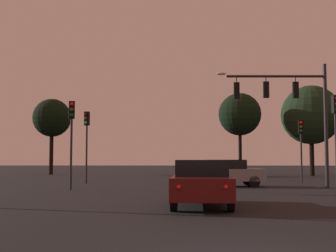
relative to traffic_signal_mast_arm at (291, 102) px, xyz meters
The scene contains 11 objects.
ground_plane 9.57m from the traffic_signal_mast_arm, 128.68° to the left, with size 168.00×168.00×0.00m, color black.
traffic_signal_mast_arm is the anchor object (origin of this frame).
traffic_light_corner_left 6.01m from the traffic_signal_mast_arm, 69.61° to the left, with size 0.31×0.36×4.16m.
traffic_light_corner_right 12.92m from the traffic_signal_mast_arm, 160.82° to the left, with size 0.36×0.38×4.63m.
traffic_light_median 11.95m from the traffic_signal_mast_arm, behind, with size 0.35×0.38×4.51m.
traffic_light_far_side 3.40m from the traffic_signal_mast_arm, 61.10° to the right, with size 0.35×0.38×4.70m.
car_nearside_lane 12.15m from the traffic_signal_mast_arm, 118.68° to the right, with size 2.10×4.70×1.52m.
car_crossing_left 5.29m from the traffic_signal_mast_arm, 164.21° to the left, with size 4.15×2.03×1.52m.
tree_behind_sign 16.84m from the traffic_signal_mast_arm, 91.51° to the left, with size 3.92×3.92×7.65m.
tree_center_horizon 18.95m from the traffic_signal_mast_arm, 70.27° to the left, with size 5.55×5.55×8.50m.
tree_right_cluster 28.67m from the traffic_signal_mast_arm, 131.77° to the left, with size 3.92×3.92×7.76m.
Camera 1 is at (-1.18, -7.13, 1.54)m, focal length 48.81 mm.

